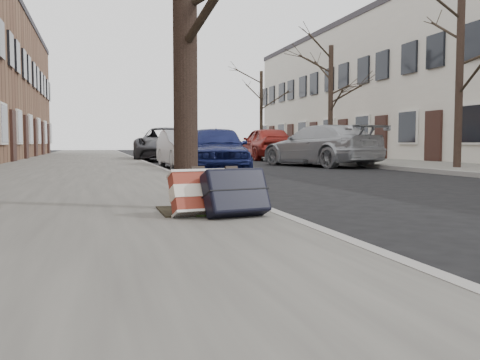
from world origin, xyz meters
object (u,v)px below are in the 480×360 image
object	(u,v)px
suitcase_red	(201,193)
car_near_front	(216,150)
car_near_mid	(185,149)
suitcase_navy	(236,192)

from	to	relation	value
suitcase_red	car_near_front	xyz separation A→B (m)	(2.03, 8.54, 0.31)
car_near_mid	suitcase_red	bearing A→B (deg)	-100.83
car_near_front	car_near_mid	size ratio (longest dim) A/B	1.00
car_near_front	suitcase_red	bearing A→B (deg)	-95.84
suitcase_navy	car_near_mid	xyz separation A→B (m)	(1.53, 12.47, 0.26)
suitcase_navy	car_near_front	distance (m)	8.87
suitcase_red	car_near_front	distance (m)	8.78
car_near_front	car_near_mid	bearing A→B (deg)	100.53
suitcase_navy	car_near_front	bearing A→B (deg)	65.74
suitcase_navy	car_near_mid	bearing A→B (deg)	69.97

